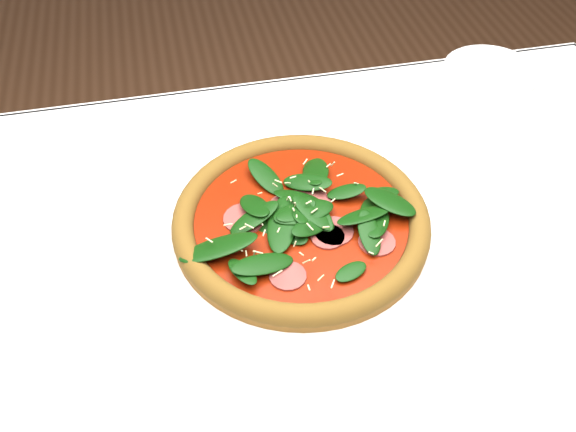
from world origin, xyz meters
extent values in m
cube|color=silver|center=(0.00, 0.00, 0.73)|extent=(1.20, 0.80, 0.04)
cylinder|color=#4B371E|center=(0.54, 0.34, 0.35)|extent=(0.06, 0.06, 0.71)
cube|color=silver|center=(0.00, 0.40, 0.64)|extent=(1.20, 0.01, 0.22)
cylinder|color=white|center=(0.01, 0.05, 0.76)|extent=(0.38, 0.38, 0.01)
torus|color=white|center=(0.01, 0.05, 0.76)|extent=(0.38, 0.38, 0.01)
cylinder|color=olive|center=(0.01, 0.05, 0.77)|extent=(0.41, 0.41, 0.01)
torus|color=#B27C29|center=(0.01, 0.05, 0.78)|extent=(0.41, 0.41, 0.03)
cylinder|color=#8F2405|center=(0.01, 0.05, 0.78)|extent=(0.34, 0.34, 0.00)
cylinder|color=#9A403D|center=(0.01, 0.05, 0.78)|extent=(0.30, 0.30, 0.00)
ellipsoid|color=#0F3509|center=(0.01, 0.05, 0.79)|extent=(0.33, 0.33, 0.03)
cylinder|color=beige|center=(0.01, 0.05, 0.80)|extent=(0.30, 0.30, 0.00)
cylinder|color=white|center=(0.41, 0.34, 0.76)|extent=(0.16, 0.16, 0.01)
torus|color=white|center=(0.41, 0.34, 0.76)|extent=(0.16, 0.16, 0.01)
camera|label=1|loc=(-0.13, -0.49, 1.35)|focal=40.00mm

